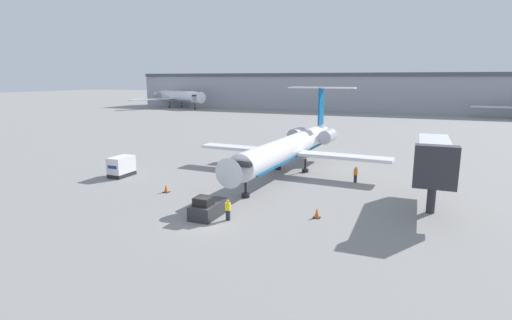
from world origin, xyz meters
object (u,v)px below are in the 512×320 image
at_px(worker_by_wing, 356,174).
at_px(jet_bridge, 434,157).
at_px(traffic_cone_right, 317,213).
at_px(luggage_cart, 121,166).
at_px(airplane_parked_far_left, 177,96).
at_px(airplane_main, 290,146).
at_px(worker_near_tug, 228,210).
at_px(traffic_cone_left, 166,188).
at_px(pushback_tug, 208,208).

distance_m(worker_by_wing, jet_bridge, 10.12).
height_order(worker_by_wing, traffic_cone_right, worker_by_wing).
relative_size(luggage_cart, airplane_parked_far_left, 0.09).
height_order(airplane_main, airplane_parked_far_left, airplane_parked_far_left).
height_order(worker_near_tug, traffic_cone_left, worker_near_tug).
bearing_deg(pushback_tug, airplane_parked_far_left, 124.14).
height_order(luggage_cart, traffic_cone_right, luggage_cart).
height_order(airplane_main, traffic_cone_left, airplane_main).
xyz_separation_m(traffic_cone_left, traffic_cone_right, (15.78, -1.66, -0.00)).
height_order(worker_by_wing, traffic_cone_left, worker_by_wing).
xyz_separation_m(worker_near_tug, jet_bridge, (15.15, 10.01, 3.55)).
height_order(worker_by_wing, airplane_parked_far_left, airplane_parked_far_left).
distance_m(luggage_cart, traffic_cone_right, 25.08).
bearing_deg(pushback_tug, worker_by_wing, 58.36).
distance_m(airplane_main, luggage_cart, 20.09).
bearing_deg(worker_near_tug, jet_bridge, 33.45).
bearing_deg(luggage_cart, pushback_tug, -27.63).
bearing_deg(worker_near_tug, pushback_tug, 172.47).
relative_size(worker_near_tug, worker_by_wing, 0.97).
xyz_separation_m(traffic_cone_left, airplane_parked_far_left, (-64.96, 101.97, 4.03)).
bearing_deg(pushback_tug, worker_near_tug, -7.53).
height_order(worker_near_tug, traffic_cone_right, worker_near_tug).
bearing_deg(worker_by_wing, luggage_cart, -164.17).
distance_m(traffic_cone_left, airplane_parked_far_left, 120.97).
bearing_deg(airplane_main, worker_near_tug, -88.53).
xyz_separation_m(airplane_main, worker_by_wing, (8.21, -2.37, -2.20)).
relative_size(traffic_cone_right, jet_bridge, 0.08).
bearing_deg(jet_bridge, airplane_main, 151.98).
relative_size(airplane_main, worker_by_wing, 16.39).
xyz_separation_m(luggage_cart, worker_by_wing, (25.71, 7.29, -0.23)).
bearing_deg(airplane_parked_far_left, traffic_cone_right, -52.08).
height_order(pushback_tug, luggage_cart, luggage_cart).
height_order(worker_by_wing, jet_bridge, jet_bridge).
bearing_deg(pushback_tug, jet_bridge, 29.73).
distance_m(worker_near_tug, traffic_cone_left, 10.50).
xyz_separation_m(worker_near_tug, traffic_cone_right, (6.50, 3.23, -0.49)).
distance_m(worker_near_tug, jet_bridge, 18.50).
xyz_separation_m(traffic_cone_right, jet_bridge, (8.65, 6.78, 4.04)).
height_order(traffic_cone_right, jet_bridge, jet_bridge).
height_order(airplane_main, worker_near_tug, airplane_main).
bearing_deg(airplane_main, pushback_tug, -94.63).
bearing_deg(airplane_main, luggage_cart, -151.11).
relative_size(airplane_main, luggage_cart, 9.44).
relative_size(worker_near_tug, traffic_cone_right, 2.06).
bearing_deg(airplane_main, jet_bridge, -28.02).
relative_size(pushback_tug, worker_by_wing, 2.14).
bearing_deg(traffic_cone_right, worker_by_wing, 84.45).
bearing_deg(traffic_cone_right, pushback_tug, -160.59).
bearing_deg(traffic_cone_right, luggage_cart, 167.49).
height_order(luggage_cart, jet_bridge, jet_bridge).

